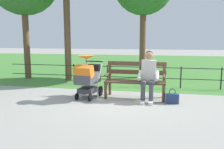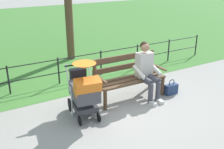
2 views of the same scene
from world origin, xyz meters
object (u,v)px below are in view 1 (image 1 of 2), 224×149
person_on_bench (148,74)px  park_bench (136,78)px  stroller (88,76)px  handbag (172,98)px

person_on_bench → park_bench: bearing=-32.7°
stroller → handbag: stroller is taller
handbag → stroller: bearing=-2.0°
person_on_bench → handbag: (-0.60, 0.19, -0.55)m
person_on_bench → stroller: person_on_bench is taller
person_on_bench → stroller: size_ratio=1.11×
park_bench → handbag: size_ratio=4.36×
person_on_bench → handbag: size_ratio=3.45×
person_on_bench → stroller: 1.59m
park_bench → person_on_bench: bearing=147.3°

